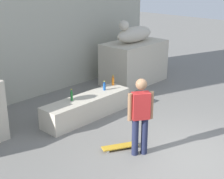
{
  "coord_description": "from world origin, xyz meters",
  "views": [
    {
      "loc": [
        -5.51,
        -3.0,
        3.67
      ],
      "look_at": [
        -0.21,
        1.99,
        1.1
      ],
      "focal_mm": 54.13,
      "sensor_mm": 36.0,
      "label": 1
    }
  ],
  "objects": [
    {
      "name": "bottle_blue",
      "position": [
        0.7,
        3.13,
        0.68
      ],
      "size": [
        0.08,
        0.08,
        0.26
      ],
      "color": "#194C99",
      "rests_on": "ledge_block"
    },
    {
      "name": "skateboard",
      "position": [
        -0.66,
        1.32,
        0.06
      ],
      "size": [
        0.8,
        0.55,
        0.08
      ],
      "rotation": [
        0.0,
        0.0,
        5.79
      ],
      "color": "gold",
      "rests_on": "ground_plane"
    },
    {
      "name": "ground_plane",
      "position": [
        0.0,
        0.0,
        0.0
      ],
      "size": [
        40.0,
        40.0,
        0.0
      ],
      "primitive_type": "plane",
      "color": "slate"
    },
    {
      "name": "ledge_block",
      "position": [
        0.0,
        3.08,
        0.29
      ],
      "size": [
        2.6,
        0.66,
        0.57
      ],
      "primitive_type": "cube",
      "color": "beige",
      "rests_on": "ground_plane"
    },
    {
      "name": "pedestal_right",
      "position": [
        3.15,
        4.11,
        0.7
      ],
      "size": [
        2.2,
        1.27,
        1.41
      ],
      "primitive_type": "cube",
      "color": "beige",
      "rests_on": "ground_plane"
    },
    {
      "name": "bottle_orange",
      "position": [
        1.17,
        3.25,
        0.69
      ],
      "size": [
        0.08,
        0.08,
        0.3
      ],
      "color": "orange",
      "rests_on": "ledge_block"
    },
    {
      "name": "skater",
      "position": [
        -0.53,
        0.89,
        0.92
      ],
      "size": [
        0.46,
        0.37,
        1.67
      ],
      "rotation": [
        0.0,
        0.0,
        5.7
      ],
      "color": "#1E233F",
      "rests_on": "ground_plane"
    },
    {
      "name": "bottle_green",
      "position": [
        -0.42,
        3.18,
        0.7
      ],
      "size": [
        0.06,
        0.06,
        0.3
      ],
      "color": "#1E722D",
      "rests_on": "ledge_block"
    },
    {
      "name": "statue_reclining_right",
      "position": [
        3.11,
        4.11,
        1.69
      ],
      "size": [
        1.6,
        0.57,
        0.78
      ],
      "rotation": [
        0.0,
        0.0,
        3.15
      ],
      "color": "beige",
      "rests_on": "pedestal_right"
    }
  ]
}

